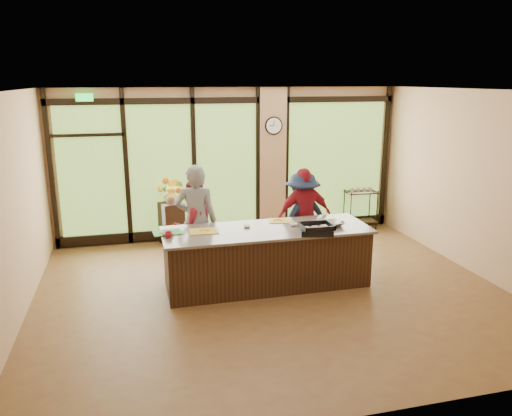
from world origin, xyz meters
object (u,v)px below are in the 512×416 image
roasting_pan (316,231)px  bar_cart (361,204)px  cook_left (196,221)px  island_base (267,258)px  cook_right (302,218)px  flower_stand (172,223)px

roasting_pan → bar_cart: bearing=68.4°
bar_cart → cook_left: bearing=-150.4°
roasting_pan → island_base: bearing=161.8°
cook_left → cook_right: 1.87m
cook_left → flower_stand: bearing=-68.6°
cook_left → cook_right: (1.86, 0.12, -0.11)m
cook_left → roasting_pan: 1.99m
cook_left → flower_stand: cook_left is taller
cook_right → bar_cart: (1.91, 1.63, -0.27)m
island_base → flower_stand: island_base is taller
cook_left → bar_cart: 4.18m
bar_cart → cook_right: bearing=-134.7°
cook_left → bar_cart: (3.77, 1.75, -0.38)m
roasting_pan → flower_stand: (-1.90, 2.87, -0.55)m
island_base → roasting_pan: 0.93m
island_base → roasting_pan: (0.65, -0.42, 0.52)m
flower_stand → bar_cart: bearing=-17.2°
island_base → cook_right: cook_right is taller
cook_left → cook_right: bearing=-163.5°
cook_right → bar_cart: cook_right is taller
cook_left → bar_cart: cook_left is taller
roasting_pan → flower_stand: size_ratio=0.57×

